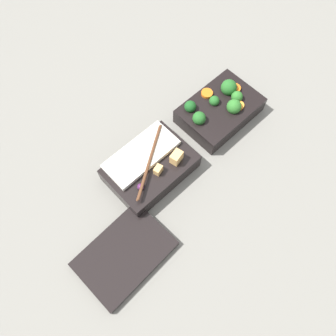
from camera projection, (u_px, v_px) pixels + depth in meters
ground_plane at (189, 140)px, 0.85m from camera, size 3.00×3.00×0.00m
bento_tray_vegetable at (220, 109)px, 0.86m from camera, size 0.20×0.14×0.08m
bento_tray_rice at (150, 166)px, 0.78m from camera, size 0.20×0.14×0.08m
bento_lid at (125, 254)px, 0.71m from camera, size 0.21×0.15×0.02m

